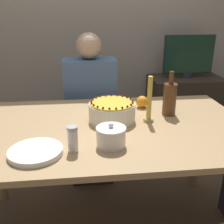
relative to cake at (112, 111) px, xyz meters
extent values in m
cube|color=#ADA393|center=(-0.05, 1.33, 0.48)|extent=(8.00, 0.05, 2.60)
cube|color=tan|center=(-0.05, -0.07, -0.07)|extent=(1.63, 0.94, 0.03)
cylinder|color=tan|center=(0.70, 0.34, -0.45)|extent=(0.07, 0.07, 0.73)
cylinder|color=white|center=(0.00, 0.00, 0.00)|extent=(0.27, 0.27, 0.10)
cylinder|color=yellow|center=(0.00, 0.00, 0.05)|extent=(0.26, 0.26, 0.01)
sphere|color=maroon|center=(0.12, 0.00, 0.06)|extent=(0.01, 0.01, 0.01)
sphere|color=maroon|center=(0.11, 0.03, 0.06)|extent=(0.01, 0.01, 0.01)
sphere|color=maroon|center=(0.10, 0.07, 0.06)|extent=(0.01, 0.01, 0.01)
sphere|color=maroon|center=(0.07, 0.09, 0.06)|extent=(0.01, 0.01, 0.01)
sphere|color=maroon|center=(0.04, 0.11, 0.06)|extent=(0.01, 0.01, 0.01)
sphere|color=maroon|center=(0.01, 0.12, 0.06)|extent=(0.01, 0.01, 0.01)
sphere|color=maroon|center=(-0.03, 0.11, 0.06)|extent=(0.01, 0.01, 0.01)
sphere|color=maroon|center=(-0.06, 0.10, 0.06)|extent=(0.01, 0.01, 0.01)
sphere|color=maroon|center=(-0.09, 0.08, 0.06)|extent=(0.01, 0.01, 0.01)
sphere|color=maroon|center=(-0.11, 0.05, 0.06)|extent=(0.01, 0.01, 0.01)
sphere|color=maroon|center=(-0.12, 0.02, 0.06)|extent=(0.01, 0.01, 0.01)
sphere|color=maroon|center=(-0.12, -0.02, 0.06)|extent=(0.01, 0.01, 0.01)
sphere|color=maroon|center=(-0.11, -0.05, 0.06)|extent=(0.01, 0.01, 0.01)
sphere|color=maroon|center=(-0.09, -0.08, 0.06)|extent=(0.01, 0.01, 0.01)
sphere|color=maroon|center=(-0.06, -0.10, 0.06)|extent=(0.01, 0.01, 0.01)
sphere|color=maroon|center=(-0.03, -0.11, 0.06)|extent=(0.01, 0.01, 0.01)
sphere|color=maroon|center=(0.01, -0.12, 0.06)|extent=(0.01, 0.01, 0.01)
sphere|color=maroon|center=(0.04, -0.11, 0.06)|extent=(0.01, 0.01, 0.01)
sphere|color=maroon|center=(0.07, -0.09, 0.06)|extent=(0.01, 0.01, 0.01)
sphere|color=maroon|center=(0.10, -0.07, 0.06)|extent=(0.01, 0.01, 0.01)
sphere|color=maroon|center=(0.11, -0.03, 0.06)|extent=(0.01, 0.01, 0.01)
cylinder|color=white|center=(-0.04, -0.30, -0.01)|extent=(0.14, 0.14, 0.08)
cylinder|color=white|center=(-0.04, -0.30, 0.03)|extent=(0.14, 0.14, 0.01)
sphere|color=white|center=(-0.04, -0.30, 0.05)|extent=(0.02, 0.02, 0.02)
cylinder|color=white|center=(-0.21, -0.34, 0.00)|extent=(0.05, 0.05, 0.10)
cylinder|color=silver|center=(-0.21, -0.34, 0.06)|extent=(0.05, 0.05, 0.02)
cylinder|color=white|center=(-0.38, -0.35, -0.05)|extent=(0.24, 0.24, 0.01)
cylinder|color=white|center=(-0.38, -0.35, -0.04)|extent=(0.24, 0.24, 0.01)
cylinder|color=white|center=(-0.38, -0.35, -0.04)|extent=(0.24, 0.24, 0.01)
cylinder|color=tan|center=(0.21, -0.04, -0.05)|extent=(0.06, 0.06, 0.02)
cylinder|color=gold|center=(0.21, -0.04, 0.09)|extent=(0.03, 0.03, 0.25)
cylinder|color=brown|center=(0.35, 0.05, 0.04)|extent=(0.08, 0.08, 0.19)
cylinder|color=brown|center=(0.35, 0.05, 0.17)|extent=(0.03, 0.03, 0.07)
sphere|color=orange|center=(0.22, 0.19, -0.02)|extent=(0.08, 0.08, 0.08)
cube|color=#2D2D38|center=(-0.11, 0.60, -0.59)|extent=(0.34, 0.34, 0.45)
cube|color=#4C6B99|center=(-0.11, 0.60, -0.09)|extent=(0.40, 0.24, 0.57)
sphere|color=#D8AD8C|center=(-0.11, 0.60, 0.29)|extent=(0.19, 0.19, 0.19)
cube|color=#382D23|center=(0.87, 1.08, -0.45)|extent=(0.72, 0.42, 0.73)
cylinder|color=#2D2D33|center=(0.87, 1.08, -0.06)|extent=(0.10, 0.10, 0.05)
cube|color=#2D2D33|center=(0.87, 1.09, 0.14)|extent=(0.50, 0.02, 0.37)
cube|color=#193823|center=(0.87, 1.08, 0.14)|extent=(0.48, 0.03, 0.35)
camera|label=1|loc=(-0.16, -1.39, 0.54)|focal=42.00mm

